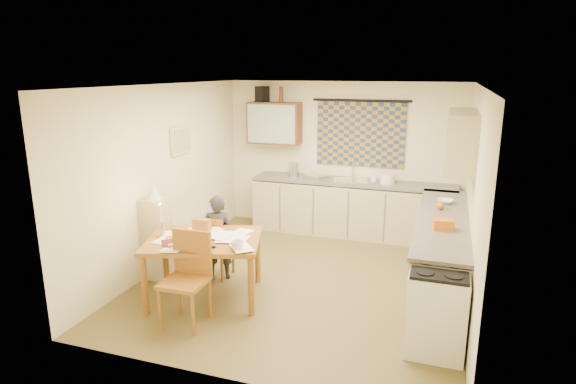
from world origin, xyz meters
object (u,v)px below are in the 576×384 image
(counter_back, at_px, (352,208))
(counter_right, at_px, (441,253))
(person, at_px, (218,237))
(stove, at_px, (436,310))
(dining_table, at_px, (205,268))
(shelf_stand, at_px, (157,239))
(chair_far, at_px, (216,257))

(counter_back, height_order, counter_right, same)
(counter_back, bearing_deg, person, -120.18)
(stove, height_order, dining_table, stove)
(counter_back, distance_m, dining_table, 3.07)
(dining_table, height_order, person, person)
(counter_right, distance_m, stove, 1.50)
(counter_right, xyz_separation_m, stove, (0.00, -1.50, -0.03))
(counter_back, distance_m, shelf_stand, 3.26)
(stove, xyz_separation_m, chair_far, (-2.83, 0.90, -0.16))
(counter_right, distance_m, shelf_stand, 3.65)
(counter_back, distance_m, person, 2.63)
(counter_back, xyz_separation_m, chair_far, (-1.38, -2.23, -0.19))
(dining_table, xyz_separation_m, person, (-0.10, 0.55, 0.19))
(dining_table, distance_m, shelf_stand, 0.94)
(person, bearing_deg, counter_back, -145.21)
(stove, bearing_deg, dining_table, 173.32)
(person, bearing_deg, counter_right, 167.93)
(stove, bearing_deg, chair_far, 162.28)
(counter_back, distance_m, stove, 3.45)
(counter_right, height_order, chair_far, counter_right)
(counter_right, distance_m, dining_table, 2.92)
(person, bearing_deg, shelf_stand, -8.18)
(counter_right, relative_size, chair_far, 3.48)
(stove, distance_m, dining_table, 2.69)
(counter_back, xyz_separation_m, dining_table, (-1.22, -2.82, -0.07))
(dining_table, bearing_deg, shelf_stand, 142.78)
(person, relative_size, shelf_stand, 1.05)
(counter_right, distance_m, chair_far, 2.90)
(chair_far, xyz_separation_m, shelf_stand, (-0.71, -0.27, 0.28))
(counter_right, bearing_deg, shelf_stand, -166.19)
(counter_right, bearing_deg, dining_table, -156.03)
(counter_right, xyz_separation_m, shelf_stand, (-3.54, -0.87, 0.09))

